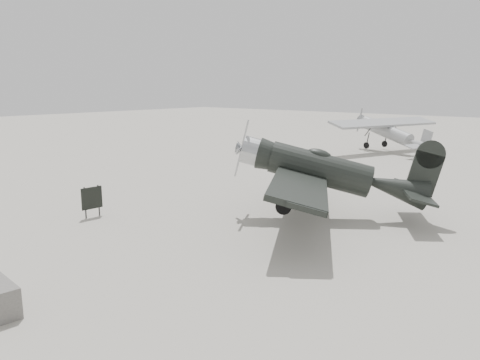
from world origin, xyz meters
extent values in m
plane|color=#9C968A|center=(0.00, 0.00, 0.00)|extent=(160.00, 160.00, 0.00)
cylinder|color=black|center=(2.87, 2.16, 2.12)|extent=(4.46, 3.39, 1.39)
cone|color=black|center=(5.69, 3.81, 2.17)|extent=(2.87, 2.41, 1.29)
cylinder|color=#AAADAF|center=(0.27, 0.64, 2.12)|extent=(1.39, 1.51, 1.23)
cone|color=#AAADAF|center=(-0.24, 0.34, 2.12)|extent=(0.58, 0.65, 0.55)
cube|color=#AAADAF|center=(-0.19, 0.37, 2.12)|extent=(0.14, 0.18, 2.57)
ellipsoid|color=black|center=(2.70, 2.06, 2.73)|extent=(1.28, 1.13, 0.46)
cube|color=black|center=(2.28, 1.81, 1.77)|extent=(7.79, 11.30, 0.22)
cube|color=black|center=(6.38, 4.21, 2.22)|extent=(3.04, 4.14, 0.10)
cube|color=black|center=(6.50, 4.28, 3.06)|extent=(1.08, 0.69, 1.78)
cylinder|color=black|center=(2.61, 0.46, 0.42)|extent=(0.66, 0.48, 0.67)
cylinder|color=black|center=(1.26, 2.76, 0.42)|extent=(0.66, 0.48, 0.67)
cylinder|color=#333333|center=(2.61, 0.46, 1.08)|extent=(0.15, 0.15, 1.39)
cylinder|color=#333333|center=(1.26, 2.76, 1.08)|extent=(0.15, 0.15, 1.39)
cylinder|color=black|center=(6.59, 4.33, 1.74)|extent=(0.23, 0.18, 0.22)
cylinder|color=gray|center=(-3.47, 24.39, 1.85)|extent=(5.40, 2.92, 1.13)
cone|color=gray|center=(-0.10, 23.14, 1.85)|extent=(2.09, 1.61, 1.03)
cone|color=gray|center=(-6.27, 25.43, 1.85)|extent=(0.95, 1.22, 1.07)
cube|color=gray|center=(-6.65, 25.57, 1.85)|extent=(0.10, 0.15, 2.26)
cube|color=gray|center=(-3.86, 24.53, 2.48)|extent=(5.77, 11.27, 0.18)
cube|color=gray|center=(0.38, 22.96, 1.90)|extent=(2.08, 3.60, 0.08)
cube|color=gray|center=(0.47, 22.92, 2.57)|extent=(0.90, 0.40, 1.34)
cylinder|color=black|center=(-4.64, 23.62, 0.29)|extent=(0.59, 0.34, 0.58)
cylinder|color=black|center=(-3.85, 25.74, 0.29)|extent=(0.59, 0.34, 0.58)
cylinder|color=#333333|center=(-4.64, 23.62, 0.87)|extent=(0.12, 0.12, 1.23)
cylinder|color=#333333|center=(-3.85, 25.74, 0.87)|extent=(0.12, 0.12, 1.23)
cylinder|color=black|center=(0.57, 22.89, 1.54)|extent=(0.20, 0.13, 0.18)
cylinder|color=#333333|center=(-4.85, -4.53, 0.70)|extent=(0.07, 0.07, 1.40)
cylinder|color=#333333|center=(-4.80, -3.89, 0.70)|extent=(0.07, 0.07, 1.40)
cube|color=black|center=(-4.83, -4.21, 0.86)|extent=(0.14, 0.97, 0.97)
cube|color=beige|center=(-4.86, -4.21, 0.92)|extent=(0.07, 0.75, 0.19)
camera|label=1|loc=(13.00, -15.37, 5.68)|focal=35.00mm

